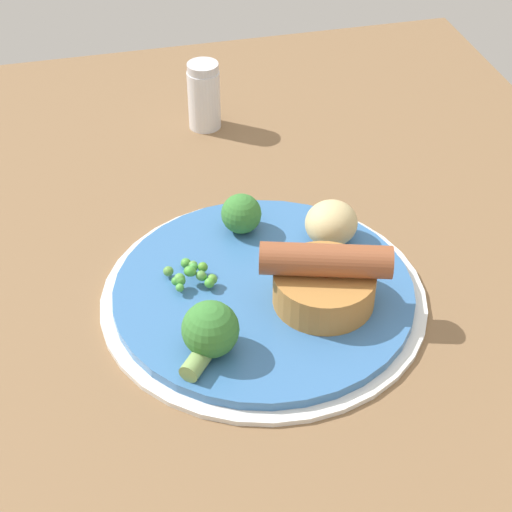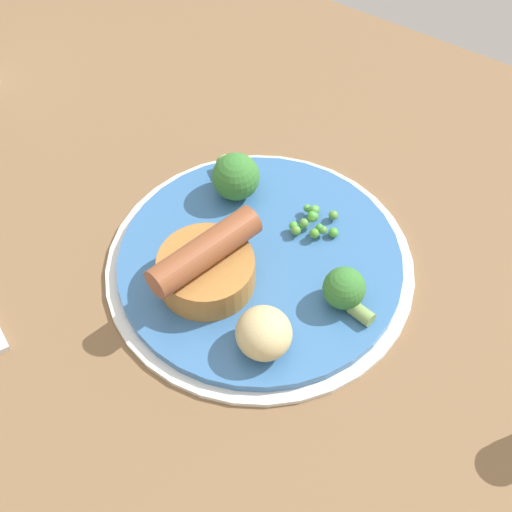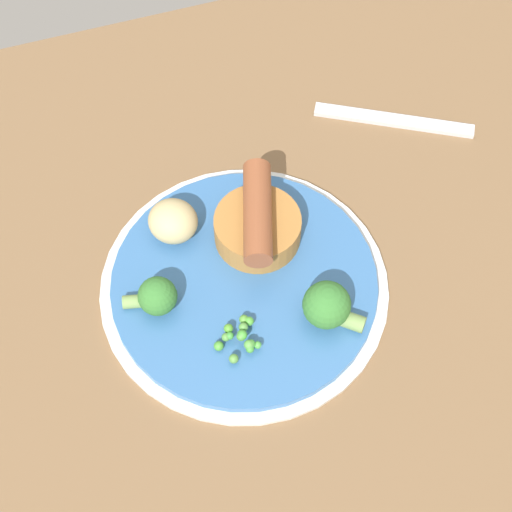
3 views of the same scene
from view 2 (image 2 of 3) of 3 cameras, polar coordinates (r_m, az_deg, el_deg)
name	(u,v)px [view 2 (image 2 of 3)]	position (r cm, az deg, el deg)	size (l,w,h in cm)	color
dining_table	(234,266)	(82.45, -1.44, -0.70)	(110.00, 80.00, 3.00)	brown
dinner_plate	(261,265)	(79.96, 0.31, -0.59)	(28.88, 28.88, 1.40)	silver
sausage_pudding	(206,266)	(75.97, -3.37, -0.68)	(8.79, 11.37, 5.96)	#AD7538
pea_pile	(313,221)	(81.11, 3.83, 2.36)	(4.42, 4.49, 1.93)	green
broccoli_floret_near	(235,176)	(83.03, -1.39, 5.34)	(5.87, 5.41, 4.66)	#387A33
broccoli_floret_far	(344,292)	(75.27, 5.88, -2.41)	(5.40, 3.83, 3.83)	#387A33
potato_chunk_0	(264,333)	(72.27, 0.53, -5.17)	(5.09, 4.85, 4.07)	#CCB77F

